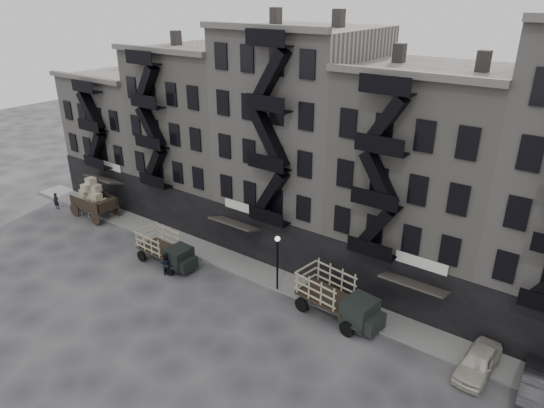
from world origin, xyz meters
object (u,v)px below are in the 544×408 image
Objects in this scene: stake_truck_west at (165,247)px; stake_truck_east at (338,295)px; horse at (84,209)px; wagon at (92,195)px; car_far at (539,385)px; pedestrian_west at (56,201)px; pedestrian_mid at (166,264)px; car_east at (478,362)px.

stake_truck_west is 13.98m from stake_truck_east.
wagon is (0.55, 0.70, 1.35)m from horse.
horse is 0.31× the size of stake_truck_east.
horse is 26.34m from stake_truck_east.
stake_truck_east is at bearing -1.95° from car_far.
stake_truck_west reaches higher than car_far.
stake_truck_west reaches higher than horse.
wagon is 12.10m from stake_truck_west.
pedestrian_west is at bearing -165.14° from wagon.
pedestrian_west is at bearing -30.35° from pedestrian_mid.
pedestrian_mid is at bearing -27.95° from pedestrian_west.
wagon is at bearing 172.88° from stake_truck_west.
car_far is at bearing 6.95° from stake_truck_west.
car_far is (37.45, -0.00, -1.35)m from wagon.
horse is 0.36× the size of stake_truck_west.
horse is 38.01m from car_far.
pedestrian_mid is at bearing -167.82° from car_east.
stake_truck_east is at bearing -19.79° from pedestrian_west.
horse is 0.45× the size of car_east.
wagon reaches higher than stake_truck_west.
car_east is (8.68, 0.18, -0.95)m from stake_truck_east.
stake_truck_west is 3.26× the size of pedestrian_west.
car_far is 41.84m from pedestrian_west.
pedestrian_west is at bearing -174.31° from car_east.
horse is at bearing -171.05° from stake_truck_east.
pedestrian_mid reaches higher than pedestrian_west.
stake_truck_west is 0.87× the size of stake_truck_east.
car_east is 3.00m from car_far.
car_east is at bearing -104.29° from horse.
wagon is 0.93× the size of car_far.
stake_truck_west is at bearing -170.94° from car_east.
pedestrian_west is at bearing 179.50° from stake_truck_west.
horse is 13.81m from pedestrian_mid.
wagon is 25.78m from stake_truck_east.
stake_truck_east is 3.38× the size of pedestrian_mid.
car_far is at bearing -104.38° from horse.
stake_truck_east is 3.74× the size of pedestrian_west.
pedestrian_mid is (13.05, -3.09, -1.26)m from wagon.
car_east is at bearing -0.08° from wagon.
wagon is at bearing -2.84° from car_far.
pedestrian_mid is (13.60, -2.39, 0.10)m from horse.
stake_truck_west reaches higher than pedestrian_west.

